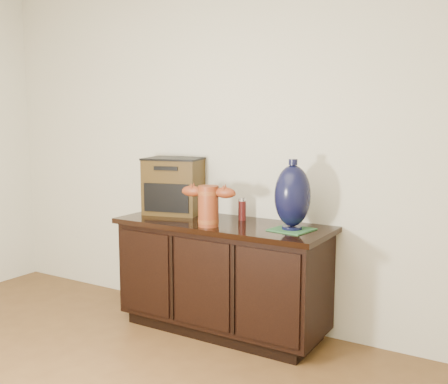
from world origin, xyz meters
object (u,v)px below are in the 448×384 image
Objects in this scene: sideboard at (222,276)px; tv_radio at (175,186)px; spray_can at (242,209)px; terracotta_vessel at (208,204)px; lamp_base at (292,196)px.

sideboard is 3.11× the size of tv_radio.
sideboard is 9.51× the size of spray_can.
terracotta_vessel is (-0.01, -0.16, 0.52)m from sideboard.
lamp_base reaches higher than terracotta_vessel.
terracotta_vessel is 0.86× the size of lamp_base.
lamp_base is at bearing -20.21° from tv_radio.
sideboard is at bearing 76.97° from terracotta_vessel.
terracotta_vessel is 0.31m from spray_can.
lamp_base is (0.50, 0.17, 0.07)m from terracotta_vessel.
terracotta_vessel is at bearing -92.32° from sideboard.
tv_radio is 0.57m from spray_can.
lamp_base is at bearing -16.23° from spray_can.
lamp_base is 2.82× the size of spray_can.
tv_radio reaches higher than terracotta_vessel.
tv_radio is 1.08× the size of lamp_base.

